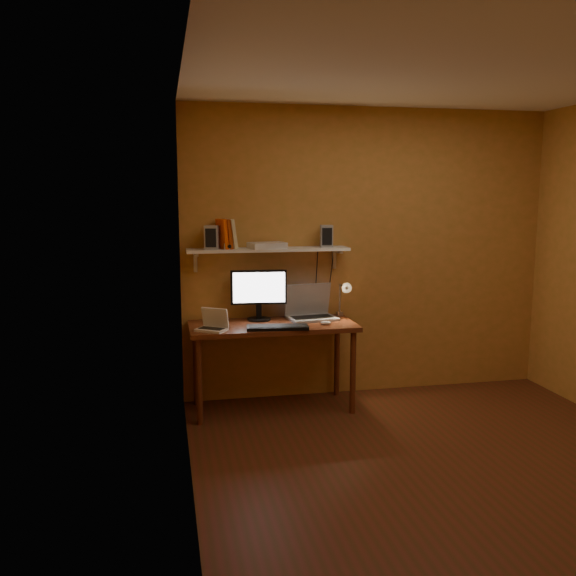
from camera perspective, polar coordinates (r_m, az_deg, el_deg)
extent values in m
cube|color=#5A2417|center=(4.52, 14.07, -15.65)|extent=(3.40, 3.20, 0.02)
cube|color=silver|center=(4.19, 15.50, 19.11)|extent=(3.40, 3.20, 0.02)
cube|color=#C77E3D|center=(5.63, 7.50, 3.26)|extent=(3.40, 0.02, 2.60)
cube|color=#C77E3D|center=(3.73, -9.54, 0.36)|extent=(0.02, 3.20, 2.60)
cube|color=#602816|center=(5.17, -1.45, -3.58)|extent=(1.40, 0.60, 0.04)
cylinder|color=#602816|center=(4.96, -8.31, -8.68)|extent=(0.05, 0.05, 0.71)
cylinder|color=#602816|center=(5.18, 6.09, -7.86)|extent=(0.05, 0.05, 0.71)
cylinder|color=#602816|center=(5.42, -8.61, -7.17)|extent=(0.05, 0.05, 0.71)
cylinder|color=#602816|center=(5.63, 4.60, -6.50)|extent=(0.05, 0.05, 0.71)
cube|color=white|center=(5.25, -1.84, 3.62)|extent=(1.40, 0.25, 0.02)
cube|color=silver|center=(5.30, -8.66, 2.46)|extent=(0.03, 0.03, 0.18)
cube|color=silver|center=(5.51, 4.34, 2.77)|extent=(0.03, 0.03, 0.18)
cylinder|color=black|center=(5.31, -2.74, -2.93)|extent=(0.22, 0.22, 0.01)
cube|color=black|center=(5.30, -2.75, -2.12)|extent=(0.05, 0.04, 0.15)
cube|color=black|center=(5.26, -2.76, 0.07)|extent=(0.49, 0.07, 0.30)
cube|color=white|center=(5.25, -2.74, 0.05)|extent=(0.45, 0.04, 0.26)
cube|color=#989AA0|center=(5.34, 2.28, -2.84)|extent=(0.45, 0.34, 0.02)
cube|color=black|center=(5.34, 2.28, -2.72)|extent=(0.37, 0.20, 0.00)
cube|color=#989AA0|center=(5.42, 1.86, -1.04)|extent=(0.42, 0.13, 0.29)
cube|color=#131A3C|center=(5.42, 1.86, -1.04)|extent=(0.37, 0.10, 0.24)
cube|color=silver|center=(4.93, -7.18, -3.89)|extent=(0.28, 0.26, 0.02)
cube|color=black|center=(4.93, -7.18, -3.77)|extent=(0.21, 0.18, 0.00)
cube|color=silver|center=(4.97, -6.83, -2.75)|extent=(0.22, 0.17, 0.16)
cube|color=black|center=(4.97, -6.83, -2.75)|extent=(0.19, 0.14, 0.13)
cube|color=black|center=(4.96, -0.98, -3.70)|extent=(0.52, 0.23, 0.03)
ellipsoid|color=silver|center=(5.13, 3.55, -3.27)|extent=(0.10, 0.07, 0.03)
cube|color=silver|center=(5.54, 4.85, -2.64)|extent=(0.05, 0.06, 0.08)
cylinder|color=silver|center=(5.51, 4.87, -1.12)|extent=(0.02, 0.02, 0.28)
cylinder|color=silver|center=(5.42, 5.13, 0.20)|extent=(0.01, 0.16, 0.01)
cone|color=silver|center=(5.34, 5.37, 0.07)|extent=(0.09, 0.09, 0.09)
sphere|color=#FFE0A5|center=(5.32, 5.44, 0.04)|extent=(0.04, 0.04, 0.04)
cube|color=#989AA0|center=(5.17, -7.14, 4.72)|extent=(0.13, 0.13, 0.20)
cube|color=#989AA0|center=(5.36, 3.62, 4.87)|extent=(0.12, 0.12, 0.19)
cube|color=#F94E04|center=(5.20, -6.18, 5.04)|extent=(0.10, 0.18, 0.25)
cube|color=#96330C|center=(5.21, -5.79, 5.05)|extent=(0.11, 0.18, 0.25)
cube|color=beige|center=(5.21, -5.41, 5.06)|extent=(0.12, 0.18, 0.25)
cube|color=silver|center=(5.16, -5.53, 3.91)|extent=(0.09, 0.03, 0.05)
cylinder|color=black|center=(5.14, -5.51, 3.90)|extent=(0.03, 0.02, 0.03)
cube|color=silver|center=(5.24, -1.97, 4.01)|extent=(0.34, 0.26, 0.05)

